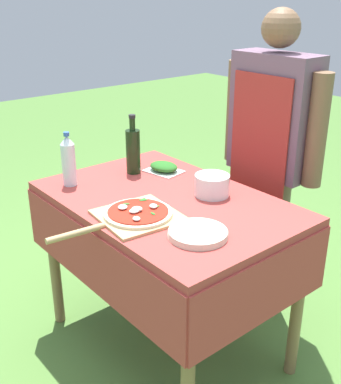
{
  "coord_description": "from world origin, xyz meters",
  "views": [
    {
      "loc": [
        1.49,
        -1.21,
        1.63
      ],
      "look_at": [
        0.03,
        0.0,
        0.83
      ],
      "focal_mm": 45.0,
      "sensor_mm": 36.0,
      "label": 1
    }
  ],
  "objects": [
    {
      "name": "ground_plane",
      "position": [
        0.0,
        0.0,
        0.0
      ],
      "size": [
        12.0,
        12.0,
        0.0
      ],
      "primitive_type": "plane",
      "color": "#517F38"
    },
    {
      "name": "prep_table",
      "position": [
        0.0,
        0.0,
        0.67
      ],
      "size": [
        1.16,
        0.77,
        0.79
      ],
      "color": "#A83D38",
      "rests_on": "ground"
    },
    {
      "name": "person_cook",
      "position": [
        0.06,
        0.62,
        0.92
      ],
      "size": [
        0.59,
        0.19,
        1.56
      ],
      "rotation": [
        0.0,
        0.0,
        3.15
      ],
      "color": "#70604C",
      "rests_on": "ground"
    },
    {
      "name": "pizza_on_peel",
      "position": [
        0.07,
        -0.22,
        0.8
      ],
      "size": [
        0.33,
        0.55,
        0.05
      ],
      "rotation": [
        0.0,
        0.0,
        -0.11
      ],
      "color": "tan",
      "rests_on": "prep_table"
    },
    {
      "name": "oil_bottle",
      "position": [
        -0.35,
        0.08,
        0.91
      ],
      "size": [
        0.07,
        0.07,
        0.29
      ],
      "color": "black",
      "rests_on": "prep_table"
    },
    {
      "name": "water_bottle",
      "position": [
        -0.41,
        -0.24,
        0.91
      ],
      "size": [
        0.06,
        0.06,
        0.25
      ],
      "color": "silver",
      "rests_on": "prep_table"
    },
    {
      "name": "herb_container",
      "position": [
        -0.27,
        0.2,
        0.81
      ],
      "size": [
        0.2,
        0.16,
        0.05
      ],
      "rotation": [
        0.0,
        0.0,
        0.18
      ],
      "color": "silver",
      "rests_on": "prep_table"
    },
    {
      "name": "mixing_tub",
      "position": [
        0.1,
        0.18,
        0.84
      ],
      "size": [
        0.15,
        0.15,
        0.09
      ],
      "primitive_type": "cylinder",
      "color": "silver",
      "rests_on": "prep_table"
    },
    {
      "name": "plate_stack",
      "position": [
        0.35,
        -0.13,
        0.8
      ],
      "size": [
        0.22,
        0.22,
        0.02
      ],
      "color": "beige",
      "rests_on": "prep_table"
    }
  ]
}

